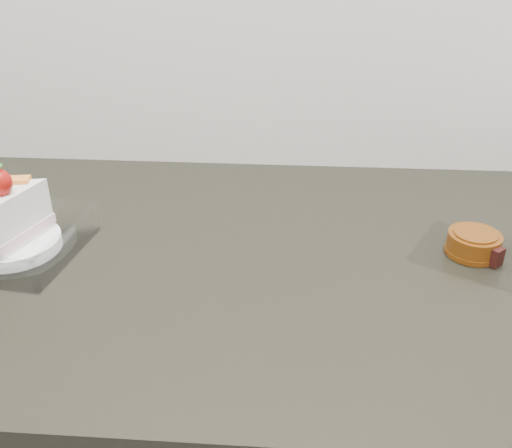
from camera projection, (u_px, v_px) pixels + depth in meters
The scene contains 2 objects.
cake_tray at pixel (11, 230), 0.76m from camera, with size 0.19×0.19×0.13m.
mooncake_wrap at pixel (474, 246), 0.76m from camera, with size 0.19×0.18×0.03m.
Camera 1 is at (-0.04, 1.03, 1.30)m, focal length 40.00 mm.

